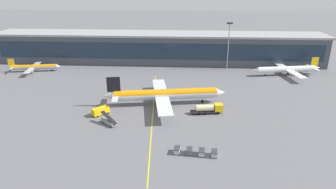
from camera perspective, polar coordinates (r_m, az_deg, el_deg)
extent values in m
plane|color=slate|center=(99.72, 0.29, -3.87)|extent=(700.00, 700.00, 0.00)
cube|color=yellow|center=(101.98, -2.91, -3.30)|extent=(6.47, 79.78, 0.01)
cube|color=#424751|center=(162.07, -1.74, 8.82)|extent=(171.41, 19.34, 14.78)
cube|color=#1E2D42|center=(152.46, -2.08, 8.30)|extent=(166.26, 0.16, 8.27)
cube|color=#99999E|center=(160.54, -1.77, 11.57)|extent=(174.83, 19.72, 1.00)
cylinder|color=silver|center=(106.60, -0.44, -0.02)|extent=(37.71, 9.59, 3.61)
cylinder|color=orange|center=(106.48, -0.44, 0.14)|extent=(36.95, 9.33, 3.46)
cone|color=silver|center=(110.14, 10.02, 0.36)|extent=(4.11, 3.96, 3.43)
cone|color=silver|center=(106.67, -11.33, -0.23)|extent=(4.76, 3.72, 3.07)
cube|color=black|center=(105.05, -10.44, 1.91)|extent=(4.69, 1.11, 5.41)
cube|color=silver|center=(109.73, -9.91, 0.59)|extent=(2.90, 6.02, 0.24)
cube|color=silver|center=(103.03, -10.16, -0.83)|extent=(2.90, 6.02, 0.24)
cube|color=silver|center=(115.64, -1.62, 1.57)|extent=(7.27, 16.37, 0.40)
cube|color=silver|center=(97.64, -0.79, -2.26)|extent=(7.27, 16.37, 0.40)
cylinder|color=#939399|center=(113.50, -1.00, 0.49)|extent=(3.06, 2.40, 1.98)
cylinder|color=#939399|center=(100.84, -0.36, -2.27)|extent=(3.06, 2.40, 1.98)
cylinder|color=black|center=(109.76, 6.63, -1.30)|extent=(1.05, 0.56, 1.00)
cylinder|color=slate|center=(109.41, 6.65, -0.85)|extent=(0.20, 0.20, 1.85)
cylinder|color=black|center=(109.11, -1.69, -1.30)|extent=(1.05, 0.56, 1.00)
cylinder|color=slate|center=(108.76, -1.70, -0.85)|extent=(0.20, 0.20, 1.85)
cylinder|color=black|center=(106.13, -1.56, -1.97)|extent=(1.05, 0.56, 1.00)
cylinder|color=slate|center=(105.77, -1.57, -1.51)|extent=(0.20, 0.20, 1.85)
cube|color=#232326|center=(100.98, 7.21, -3.25)|extent=(10.27, 4.05, 0.50)
cube|color=yellow|center=(101.50, 9.67, -2.49)|extent=(3.16, 2.91, 2.50)
cube|color=black|center=(101.64, 10.37, -2.19)|extent=(0.52, 2.30, 1.12)
cylinder|color=beige|center=(100.37, 7.09, -2.56)|extent=(6.27, 3.12, 2.20)
cylinder|color=black|center=(103.01, 9.15, -3.00)|extent=(1.04, 0.50, 1.00)
cylinder|color=black|center=(100.93, 9.48, -3.55)|extent=(1.04, 0.50, 1.00)
cylinder|color=black|center=(102.08, 6.90, -3.11)|extent=(1.04, 0.50, 1.00)
cylinder|color=black|center=(99.97, 7.18, -3.67)|extent=(1.04, 0.50, 1.00)
cylinder|color=black|center=(101.66, 5.74, -3.16)|extent=(1.04, 0.50, 1.00)
cylinder|color=black|center=(99.55, 6.00, -3.73)|extent=(1.04, 0.50, 1.00)
cube|color=yellow|center=(101.68, -12.82, -3.06)|extent=(5.70, 5.76, 2.20)
cube|color=black|center=(100.91, -13.54, -3.08)|extent=(2.90, 2.90, 0.66)
cylinder|color=black|center=(100.44, -13.47, -4.12)|extent=(0.60, 0.60, 0.60)
cylinder|color=black|center=(102.12, -14.04, -3.74)|extent=(0.60, 0.60, 0.60)
cylinder|color=black|center=(102.20, -11.49, -3.49)|extent=(0.60, 0.60, 0.60)
cylinder|color=black|center=(103.85, -12.09, -3.13)|extent=(0.60, 0.60, 0.60)
cube|color=gray|center=(94.71, -11.26, -5.18)|extent=(5.82, 5.31, 1.10)
cube|color=black|center=(94.08, -11.33, -4.39)|extent=(6.14, 5.46, 2.38)
cylinder|color=black|center=(93.84, -10.06, -5.73)|extent=(0.62, 0.58, 0.60)
cylinder|color=black|center=(92.97, -10.91, -6.06)|extent=(0.62, 0.58, 0.60)
cylinder|color=black|center=(96.95, -11.56, -4.92)|extent=(0.62, 0.58, 0.60)
cylinder|color=black|center=(96.10, -12.39, -5.23)|extent=(0.62, 0.58, 0.60)
cube|color=#B2B7BC|center=(78.79, 1.75, -10.66)|extent=(1.76, 2.74, 1.10)
cube|color=#333338|center=(78.42, 1.76, -10.23)|extent=(1.79, 2.79, 0.10)
cylinder|color=black|center=(80.04, 1.31, -10.56)|extent=(0.16, 0.37, 0.36)
cylinder|color=black|center=(79.88, 2.39, -10.65)|extent=(0.16, 0.37, 0.36)
cylinder|color=black|center=(78.30, 1.09, -11.36)|extent=(0.16, 0.37, 0.36)
cylinder|color=black|center=(78.13, 2.20, -11.45)|extent=(0.16, 0.37, 0.36)
cube|color=#595B60|center=(78.51, 4.11, -10.84)|extent=(1.76, 2.74, 1.10)
cube|color=#333338|center=(78.14, 4.12, -10.41)|extent=(1.79, 2.79, 0.10)
cylinder|color=black|center=(79.73, 3.63, -10.74)|extent=(0.16, 0.37, 0.36)
cylinder|color=black|center=(79.63, 4.72, -10.82)|extent=(0.16, 0.37, 0.36)
cylinder|color=black|center=(77.98, 3.46, -11.54)|extent=(0.16, 0.37, 0.36)
cylinder|color=black|center=(77.88, 4.58, -11.63)|extent=(0.16, 0.37, 0.36)
cube|color=#B2B7BC|center=(78.35, 6.48, -11.00)|extent=(1.76, 2.74, 1.10)
cube|color=#333338|center=(77.98, 6.50, -10.57)|extent=(1.79, 2.79, 0.10)
cylinder|color=black|center=(79.55, 5.96, -10.91)|extent=(0.16, 0.37, 0.36)
cylinder|color=black|center=(79.51, 7.06, -10.98)|extent=(0.16, 0.37, 0.36)
cylinder|color=black|center=(77.80, 5.86, -11.72)|extent=(0.16, 0.37, 0.36)
cylinder|color=black|center=(77.75, 6.98, -11.79)|extent=(0.16, 0.37, 0.36)
cube|color=#B2B7BC|center=(78.33, 8.86, -11.15)|extent=(1.76, 2.74, 1.10)
cube|color=#333338|center=(77.96, 8.89, -10.71)|extent=(1.79, 2.79, 0.10)
cylinder|color=black|center=(79.49, 8.30, -11.05)|extent=(0.16, 0.37, 0.36)
cylinder|color=black|center=(79.51, 9.40, -11.12)|extent=(0.16, 0.37, 0.36)
cylinder|color=black|center=(77.74, 8.26, -11.87)|extent=(0.16, 0.37, 0.36)
cylinder|color=black|center=(77.76, 9.39, -11.93)|extent=(0.16, 0.37, 0.36)
cylinder|color=#B2B7BC|center=(159.86, -24.32, 4.83)|extent=(21.92, 5.96, 2.23)
cylinder|color=orange|center=(159.81, -24.33, 4.89)|extent=(21.48, 5.80, 2.14)
cone|color=#B2B7BC|center=(156.63, -20.24, 5.10)|extent=(2.56, 2.47, 2.12)
cone|color=#B2B7BC|center=(163.86, -28.27, 4.61)|extent=(2.96, 2.33, 1.89)
cube|color=gold|center=(162.74, -27.97, 5.51)|extent=(2.89, 0.70, 3.34)
cube|color=#B2B7BC|center=(165.14, -27.40, 4.92)|extent=(1.74, 3.71, 0.14)
cube|color=#B2B7BC|center=(161.14, -27.92, 4.47)|extent=(1.74, 3.71, 0.14)
cube|color=#B2B7BC|center=(165.41, -24.04, 5.31)|extent=(4.28, 9.52, 0.23)
cube|color=#B2B7BC|center=(154.97, -25.21, 4.14)|extent=(4.28, 9.52, 0.23)
cylinder|color=#939399|center=(163.91, -23.97, 4.90)|extent=(1.90, 1.50, 1.23)
cylinder|color=#939399|center=(156.49, -24.79, 4.06)|extent=(1.90, 1.50, 1.23)
cylinder|color=black|center=(158.10, -21.50, 4.35)|extent=(0.60, 0.32, 0.57)
cylinder|color=slate|center=(157.96, -21.53, 4.53)|extent=(0.11, 0.11, 1.09)
cylinder|color=black|center=(161.68, -24.56, 4.25)|extent=(0.60, 0.32, 0.57)
cylinder|color=slate|center=(161.54, -24.59, 4.43)|extent=(0.11, 0.11, 1.09)
cylinder|color=black|center=(159.85, -24.77, 4.04)|extent=(0.60, 0.32, 0.57)
cylinder|color=slate|center=(159.71, -24.80, 4.22)|extent=(0.11, 0.11, 1.09)
cylinder|color=white|center=(150.49, 21.81, 4.51)|extent=(28.41, 7.69, 2.69)
cylinder|color=silver|center=(150.43, 21.82, 4.60)|extent=(27.83, 7.48, 2.58)
cone|color=white|center=(143.96, 16.48, 4.46)|extent=(3.10, 2.99, 2.55)
cone|color=white|center=(158.20, 26.72, 4.62)|extent=(3.58, 2.82, 2.28)
cube|color=gold|center=(156.60, 26.42, 5.70)|extent=(3.48, 0.88, 4.03)
cube|color=white|center=(154.89, 26.60, 4.37)|extent=(2.22, 4.49, 0.18)
cube|color=white|center=(159.22, 25.59, 4.95)|extent=(2.22, 4.49, 0.18)
cube|color=white|center=(145.00, 23.50, 3.58)|extent=(5.62, 12.36, 0.30)
cube|color=white|center=(157.24, 20.95, 5.23)|extent=(5.62, 12.36, 0.30)
cylinder|color=#939399|center=(146.68, 22.79, 3.48)|extent=(2.30, 1.82, 1.48)
cylinder|color=#939399|center=(155.32, 21.01, 4.67)|extent=(2.30, 1.82, 1.48)
cylinder|color=black|center=(146.63, 18.15, 3.56)|extent=(0.78, 0.42, 0.74)
cylinder|color=slate|center=(146.42, 18.19, 3.84)|extent=(0.15, 0.15, 1.50)
cylinder|color=black|center=(150.96, 22.46, 3.49)|extent=(0.78, 0.42, 0.74)
cylinder|color=slate|center=(150.75, 22.50, 3.76)|extent=(0.15, 0.15, 1.50)
cylinder|color=black|center=(152.97, 22.04, 3.77)|extent=(0.78, 0.42, 0.74)
cylinder|color=slate|center=(152.77, 22.08, 4.03)|extent=(0.15, 0.15, 1.50)
cylinder|color=gray|center=(150.30, 11.49, 8.90)|extent=(0.44, 0.44, 22.43)
cube|color=#333338|center=(148.32, 11.82, 13.28)|extent=(2.80, 0.50, 0.80)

